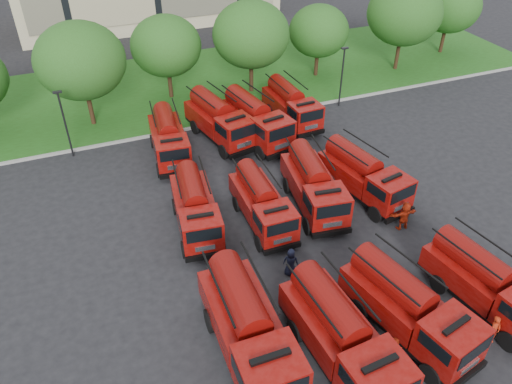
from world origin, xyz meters
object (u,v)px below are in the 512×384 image
at_px(firefighter_1, 390,365).
at_px(fire_truck_5, 262,203).
at_px(fire_truck_3, 486,283).
at_px(fire_truck_6, 313,185).
at_px(firefighter_5, 402,228).
at_px(fire_truck_7, 363,175).
at_px(fire_truck_10, 255,120).
at_px(firefighter_0, 489,342).
at_px(firefighter_3, 505,319).
at_px(fire_truck_4, 195,207).
at_px(fire_truck_9, 219,120).
at_px(fire_truck_11, 291,105).
at_px(fire_truck_8, 169,138).
at_px(fire_truck_0, 248,328).
at_px(firefighter_4, 290,274).
at_px(fire_truck_2, 408,307).
at_px(fire_truck_1, 342,336).

bearing_deg(firefighter_1, fire_truck_5, 100.10).
bearing_deg(firefighter_1, fire_truck_3, 14.64).
bearing_deg(fire_truck_6, firefighter_5, -36.66).
relative_size(fire_truck_3, fire_truck_7, 0.98).
relative_size(fire_truck_5, fire_truck_10, 0.84).
distance_m(fire_truck_5, firefighter_0, 13.77).
xyz_separation_m(fire_truck_7, firefighter_3, (1.23, -11.43, -1.55)).
relative_size(fire_truck_6, firefighter_1, 4.01).
bearing_deg(firefighter_5, fire_truck_7, -77.98).
relative_size(fire_truck_4, firefighter_1, 3.77).
distance_m(fire_truck_7, fire_truck_9, 11.99).
xyz_separation_m(fire_truck_6, fire_truck_11, (3.43, 10.56, -0.07)).
bearing_deg(fire_truck_8, fire_truck_11, 14.59).
xyz_separation_m(fire_truck_0, firefighter_3, (12.35, -2.87, -1.73)).
xyz_separation_m(fire_truck_4, fire_truck_11, (10.79, 9.89, 0.02)).
height_order(fire_truck_4, firefighter_3, fire_truck_4).
relative_size(fire_truck_8, fire_truck_11, 1.02).
height_order(fire_truck_6, fire_truck_10, fire_truck_10).
bearing_deg(firefighter_4, fire_truck_2, 154.21).
distance_m(fire_truck_8, firefighter_4, 14.36).
bearing_deg(fire_truck_2, fire_truck_9, 84.10).
height_order(fire_truck_10, firefighter_3, fire_truck_10).
distance_m(fire_truck_4, firefighter_5, 12.36).
xyz_separation_m(fire_truck_10, firefighter_3, (4.97, -20.59, -1.66)).
bearing_deg(fire_truck_2, fire_truck_8, 96.10).
relative_size(fire_truck_7, firefighter_5, 3.78).
bearing_deg(firefighter_3, fire_truck_4, -79.49).
relative_size(fire_truck_2, firefighter_3, 4.72).
distance_m(fire_truck_3, fire_truck_7, 10.20).
bearing_deg(fire_truck_10, fire_truck_3, -87.40).
relative_size(fire_truck_10, firefighter_0, 4.44).
xyz_separation_m(fire_truck_0, fire_truck_5, (4.10, 8.40, -0.28)).
bearing_deg(fire_truck_9, fire_truck_10, -35.60).
relative_size(fire_truck_4, fire_truck_9, 0.90).
relative_size(fire_truck_4, firefighter_4, 3.91).
relative_size(fire_truck_1, firefighter_0, 4.36).
xyz_separation_m(fire_truck_4, fire_truck_8, (0.45, 8.32, 0.02)).
bearing_deg(firefighter_1, fire_truck_2, 43.59).
height_order(fire_truck_6, firefighter_0, fire_truck_6).
bearing_deg(fire_truck_7, firefighter_4, -158.04).
bearing_deg(fire_truck_2, firefighter_3, -27.17).
distance_m(fire_truck_2, firefighter_0, 4.28).
relative_size(fire_truck_4, fire_truck_11, 1.01).
height_order(fire_truck_9, firefighter_5, fire_truck_9).
height_order(fire_truck_1, firefighter_4, fire_truck_1).
bearing_deg(fire_truck_10, firefighter_1, -104.95).
xyz_separation_m(fire_truck_9, firefighter_3, (7.46, -21.67, -1.63)).
height_order(fire_truck_3, firefighter_4, fire_truck_3).
bearing_deg(fire_truck_10, fire_truck_2, -100.52).
xyz_separation_m(fire_truck_7, fire_truck_11, (-0.02, 10.73, -0.04)).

